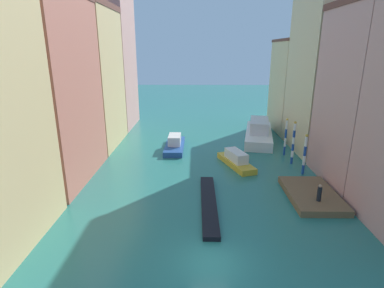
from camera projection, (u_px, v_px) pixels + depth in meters
The scene contains 16 objects.
ground_plane at pixel (203, 145), 42.29m from camera, with size 154.00×154.00×0.00m, color #28756B.
building_left_1 at pixel (43, 91), 29.13m from camera, with size 7.92×12.03×17.77m.
building_left_2 at pixel (85, 77), 40.28m from camera, with size 7.92×11.24×18.28m.
building_left_3 at pixel (107, 59), 50.10m from camera, with size 7.92×10.35×22.37m.
building_right_1 at pixel (375, 97), 28.39m from camera, with size 7.92×9.34×16.90m.
building_right_2 at pixel (332, 62), 37.43m from camera, with size 7.92×10.77×22.28m.
building_right_3 at pixel (301, 86), 48.52m from camera, with size 7.92×9.96×14.25m.
waterfront_dock at pixel (312, 195), 27.22m from camera, with size 4.18×6.97×0.58m.
person_on_dock at pixel (319, 193), 25.31m from camera, with size 0.36×0.36×1.48m.
mooring_pole_0 at pixel (305, 154), 31.87m from camera, with size 0.32×0.32×4.39m.
mooring_pole_1 at pixel (293, 142), 34.78m from camera, with size 0.31×0.31×5.03m.
mooring_pole_2 at pixel (286, 137), 37.71m from camera, with size 0.27×0.27×4.69m.
vaporetto_white at pixel (259, 132), 44.66m from camera, with size 5.86×12.74×2.99m.
gondola_black at pixel (209, 203), 25.92m from camera, with size 1.30×10.40×0.37m.
motorboat_0 at pixel (175, 144), 40.61m from camera, with size 2.41×7.39×1.90m.
motorboat_1 at pixel (236, 160), 34.72m from camera, with size 3.90×6.68×1.72m.
Camera 1 is at (-0.97, -15.88, 12.60)m, focal length 28.66 mm.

